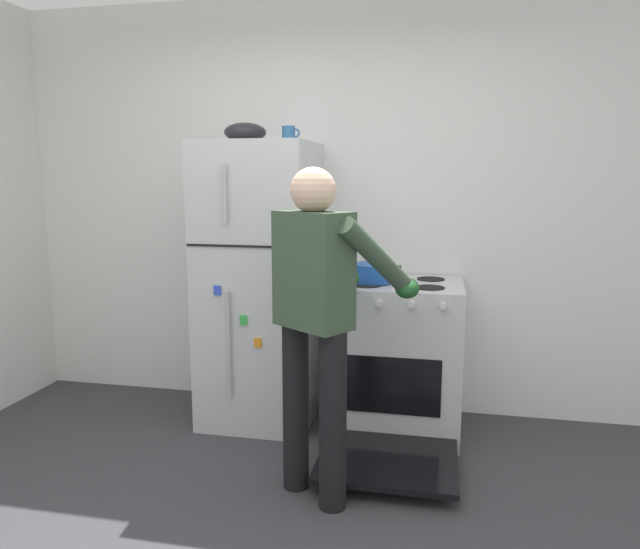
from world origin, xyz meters
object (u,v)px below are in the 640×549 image
stove_range (398,359)px  person_cook (320,304)px  mixing_bowl (245,132)px  refrigerator (260,284)px  red_pot (372,273)px  coffee_mug (289,134)px

stove_range → person_cook: size_ratio=0.77×
stove_range → mixing_bowl: mixing_bowl is taller
stove_range → mixing_bowl: (-0.96, 0.02, 1.37)m
refrigerator → red_pot: bearing=-4.0°
refrigerator → coffee_mug: size_ratio=15.75×
stove_range → mixing_bowl: size_ratio=4.80×
stove_range → red_pot: (-0.16, -0.03, 0.53)m
red_pot → stove_range: bearing=11.3°
coffee_mug → mixing_bowl: mixing_bowl is taller
red_pot → coffee_mug: (-0.53, 0.10, 0.83)m
coffee_mug → mixing_bowl: (-0.26, -0.05, 0.01)m
stove_range → coffee_mug: bearing=174.4°
refrigerator → stove_range: (0.88, -0.02, -0.43)m
refrigerator → person_cook: refrigerator is taller
coffee_mug → mixing_bowl: bearing=-169.2°
stove_range → coffee_mug: coffee_mug is taller
red_pot → mixing_bowl: 1.16m
refrigerator → stove_range: refrigerator is taller
stove_range → mixing_bowl: bearing=178.9°
refrigerator → stove_range: 0.98m
coffee_mug → mixing_bowl: size_ratio=0.44×
person_cook → stove_range: bearing=69.5°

